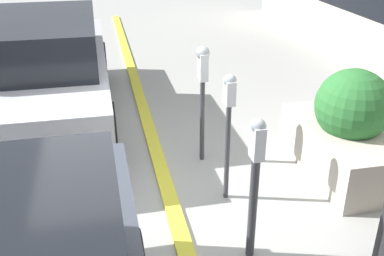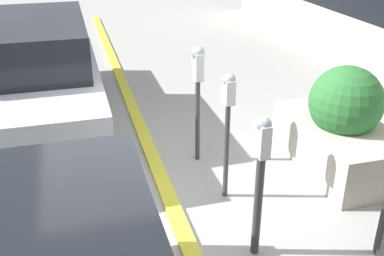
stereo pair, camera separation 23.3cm
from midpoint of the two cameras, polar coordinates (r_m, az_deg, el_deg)
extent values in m
plane|color=#999993|center=(4.74, -3.11, -9.62)|extent=(40.00, 40.00, 0.00)
cube|color=gold|center=(4.72, -4.08, -9.56)|extent=(19.00, 0.16, 0.04)
cylinder|color=#38383D|center=(3.88, 6.62, -9.90)|extent=(0.07, 0.07, 0.97)
cube|color=silver|center=(3.56, 7.13, -1.63)|extent=(0.14, 0.09, 0.28)
sphere|color=gray|center=(3.49, 7.25, 0.44)|extent=(0.12, 0.12, 0.12)
cylinder|color=#38383D|center=(4.59, 2.95, -3.05)|extent=(0.05, 0.05, 1.07)
cube|color=silver|center=(4.31, 3.14, 4.60)|extent=(0.15, 0.09, 0.24)
sphere|color=gray|center=(4.27, 3.18, 6.12)|extent=(0.13, 0.13, 0.13)
cylinder|color=#38383D|center=(5.31, -0.54, 0.91)|extent=(0.06, 0.06, 1.03)
cube|color=silver|center=(5.06, -0.57, 7.81)|extent=(0.18, 0.09, 0.31)
sphere|color=gray|center=(5.02, -0.58, 9.50)|extent=(0.15, 0.15, 0.15)
cube|color=#B2A899|center=(5.52, 17.04, -2.08)|extent=(1.67, 0.92, 0.54)
sphere|color=#28662D|center=(5.30, 17.78, 3.12)|extent=(0.83, 0.83, 0.83)
cube|color=#B7B7BC|center=(6.65, -20.75, 5.80)|extent=(4.52, 1.79, 0.59)
cube|color=black|center=(6.32, -21.65, 10.17)|extent=(2.35, 1.57, 0.56)
cylinder|color=black|center=(8.04, -14.04, 7.73)|extent=(0.73, 0.21, 0.73)
cylinder|color=black|center=(5.43, -12.57, -0.87)|extent=(0.73, 0.21, 0.73)
camera|label=1|loc=(0.12, 88.46, 0.74)|focal=42.00mm
camera|label=2|loc=(0.12, -91.54, -0.74)|focal=42.00mm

